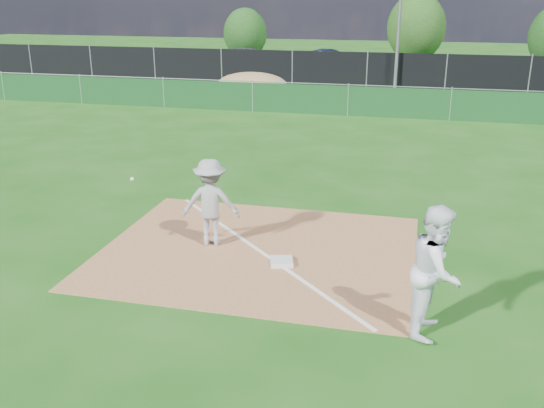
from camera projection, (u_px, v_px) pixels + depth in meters
The scene contains 16 objects.
ground at pixel (329, 144), 20.07m from camera, with size 90.00×90.00×0.00m, color #174D10.
infield_dirt at pixel (258, 251), 11.82m from camera, with size 6.00×5.00×0.02m, color #9C673E.
foul_line at pixel (258, 250), 11.82m from camera, with size 0.08×7.00×0.01m, color white.
green_fence at pixel (348, 101), 24.45m from camera, with size 44.00×0.05×1.20m, color #103C18.
dirt_mound at pixel (252, 85), 28.78m from camera, with size 3.38×2.60×1.17m, color olive.
black_fence at pixel (367, 70), 31.68m from camera, with size 46.00×0.04×1.80m, color black.
parking_lot at pixel (374, 75), 36.55m from camera, with size 46.00×9.00×0.01m, color black.
light_pole at pixel (400, 8), 30.03m from camera, with size 0.16×0.16×8.00m, color slate.
first_base at pixel (281, 262), 11.22m from camera, with size 0.41×0.41×0.09m, color silver.
play_at_first at pixel (211, 202), 11.84m from camera, with size 2.24×0.86×1.75m.
runner at pixel (436, 271), 8.73m from camera, with size 0.96×0.75×1.98m, color white.
car_left at pixel (250, 58), 38.44m from camera, with size 1.78×4.43×1.51m, color #929498.
car_mid at pixel (331, 61), 37.17m from camera, with size 1.47×4.23×1.39m, color #101832.
car_right at pixel (450, 66), 35.65m from camera, with size 1.67×4.11×1.19m, color black.
tree_left at pixel (245, 34), 43.56m from camera, with size 3.11×3.11×3.69m.
tree_mid at pixel (416, 28), 41.50m from camera, with size 3.96×3.96×4.70m.
Camera 1 is at (2.84, -9.47, 4.80)m, focal length 40.00 mm.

